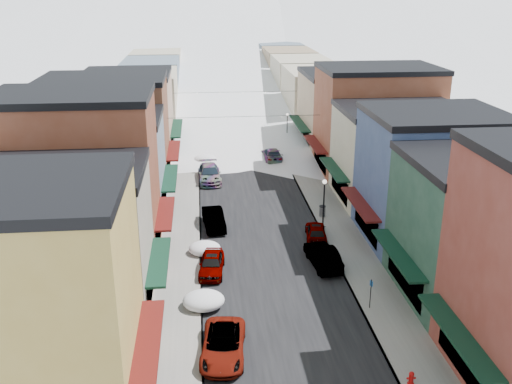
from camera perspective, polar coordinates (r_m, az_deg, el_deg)
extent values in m
cube|color=black|center=(82.41, -2.25, 6.31)|extent=(10.00, 160.00, 0.01)
cube|color=gray|center=(82.28, -6.87, 6.21)|extent=(3.20, 160.00, 0.15)
cube|color=gray|center=(83.03, 2.33, 6.47)|extent=(3.20, 160.00, 0.15)
cube|color=slate|center=(82.25, -5.78, 6.25)|extent=(0.10, 160.00, 0.15)
cube|color=slate|center=(82.83, 1.26, 6.44)|extent=(0.10, 160.00, 0.15)
cube|color=gold|center=(28.97, -22.30, -10.41)|extent=(10.00, 8.50, 11.00)
cube|color=black|center=(26.69, -23.90, 0.37)|extent=(10.20, 8.70, 0.50)
cube|color=#55110E|center=(29.06, -10.72, -14.36)|extent=(1.20, 7.22, 0.15)
cube|color=#B4A590|center=(36.71, -18.59, -5.14)|extent=(10.00, 8.00, 9.00)
cube|color=black|center=(35.05, -19.43, 1.93)|extent=(10.20, 8.20, 0.50)
cube|color=black|center=(36.39, -9.69, -6.82)|extent=(1.20, 6.80, 0.15)
cube|color=brown|center=(43.55, -17.29, 1.08)|extent=(11.00, 8.00, 12.00)
cube|color=black|center=(42.05, -18.16, 9.16)|extent=(11.20, 8.20, 0.50)
cube|color=#55110E|center=(43.67, -9.06, -2.11)|extent=(1.20, 6.80, 0.15)
cube|color=#7A8EA3|center=(51.94, -14.83, 2.29)|extent=(10.00, 9.00, 8.50)
cube|color=black|center=(50.81, -15.28, 7.13)|extent=(10.20, 9.20, 0.50)
cube|color=black|center=(51.64, -8.59, 1.42)|extent=(1.20, 7.65, 0.15)
cube|color=brown|center=(60.40, -14.62, 5.74)|extent=(12.00, 9.00, 10.50)
cube|color=black|center=(59.35, -15.09, 10.89)|extent=(12.20, 9.20, 0.50)
cube|color=#55110E|center=(60.24, -8.23, 4.13)|extent=(1.20, 7.65, 0.15)
cube|color=tan|center=(70.03, -12.61, 7.38)|extent=(10.00, 11.00, 9.50)
cube|color=black|center=(69.15, -12.93, 11.43)|extent=(10.20, 11.20, 0.50)
cube|color=black|center=(69.92, -7.93, 6.35)|extent=(1.20, 9.35, 0.15)
cube|color=black|center=(30.68, 19.54, -13.25)|extent=(1.20, 7.65, 0.15)
cube|color=#214636|center=(39.55, 21.82, -3.72)|extent=(10.00, 9.00, 9.00)
cube|color=black|center=(38.01, 22.73, 2.86)|extent=(10.20, 9.20, 0.50)
cube|color=black|center=(37.88, 13.97, -6.03)|extent=(1.20, 7.65, 0.15)
cube|color=#364C7C|center=(46.96, 17.06, 1.17)|extent=(10.00, 9.00, 10.00)
cube|color=black|center=(45.63, 17.73, 7.42)|extent=(10.20, 9.20, 0.50)
cube|color=#55110E|center=(45.73, 10.34, -1.15)|extent=(1.20, 7.65, 0.15)
cube|color=beige|center=(55.35, 14.02, 3.45)|extent=(11.00, 9.00, 8.50)
cube|color=black|center=(54.29, 14.42, 8.00)|extent=(11.20, 9.20, 0.50)
cube|color=black|center=(53.94, 7.80, 2.27)|extent=(1.20, 7.65, 0.15)
cube|color=brown|center=(63.45, 11.90, 6.86)|extent=(12.00, 9.00, 11.00)
cube|color=black|center=(62.44, 12.28, 12.00)|extent=(12.20, 9.20, 0.50)
cube|color=#55110E|center=(62.37, 5.93, 4.77)|extent=(1.20, 7.65, 0.15)
cube|color=tan|center=(72.78, 8.78, 7.89)|extent=(10.00, 11.00, 9.00)
cube|color=black|center=(71.96, 8.98, 11.59)|extent=(10.20, 11.20, 0.50)
cube|color=black|center=(71.89, 4.37, 6.86)|extent=(1.20, 9.35, 0.15)
cube|color=gray|center=(83.75, -11.05, 8.98)|extent=(9.00, 13.00, 8.00)
cube|color=gray|center=(85.14, 6.17, 9.41)|extent=(9.00, 13.00, 8.00)
cube|color=gray|center=(97.49, -10.36, 10.54)|extent=(9.00, 13.00, 8.00)
cube|color=gray|center=(98.69, 4.52, 10.90)|extent=(9.00, 13.00, 8.00)
cube|color=gray|center=(111.30, -9.84, 11.71)|extent=(9.00, 13.00, 8.00)
cube|color=gray|center=(112.35, 3.26, 12.03)|extent=(9.00, 13.00, 8.00)
cube|color=gray|center=(125.15, -9.43, 12.62)|extent=(9.00, 13.00, 8.00)
cube|color=gray|center=(126.08, 2.27, 12.91)|extent=(9.00, 13.00, 8.00)
cube|color=silver|center=(245.36, -4.77, 16.75)|extent=(360.00, 40.00, 12.00)
cylinder|color=black|center=(61.57, -1.16, 7.55)|extent=(16.40, 0.04, 0.04)
cylinder|color=black|center=(76.25, -2.08, 9.96)|extent=(16.40, 0.04, 0.04)
imported|color=silver|center=(32.67, -3.29, -15.01)|extent=(2.87, 5.31, 1.42)
imported|color=#989B9F|center=(41.14, -4.45, -7.14)|extent=(2.14, 4.36, 1.43)
imported|color=black|center=(48.54, -4.24, -2.70)|extent=(2.06, 4.77, 1.53)
imported|color=#A0A3A8|center=(60.05, -4.67, 1.84)|extent=(2.52, 5.72, 1.63)
imported|color=black|center=(42.24, 6.71, -6.37)|extent=(2.14, 4.92, 1.57)
imported|color=#999BA2|center=(46.47, 6.02, -3.93)|extent=(2.14, 4.21, 1.37)
imported|color=black|center=(67.04, 1.59, 3.77)|extent=(2.23, 5.17, 1.48)
imported|color=gray|center=(77.61, -3.59, 5.96)|extent=(2.13, 4.31, 1.41)
imported|color=white|center=(85.13, -1.40, 7.27)|extent=(3.05, 5.56, 1.48)
cylinder|color=#BC0B0A|center=(31.80, 15.20, -18.04)|extent=(0.35, 0.35, 0.10)
cylinder|color=#BC0B0A|center=(31.64, 15.24, -17.67)|extent=(0.25, 0.25, 0.62)
sphere|color=#BC0B0A|center=(31.43, 15.30, -17.16)|extent=(0.27, 0.27, 0.27)
cylinder|color=#BC0B0A|center=(31.58, 15.26, -17.52)|extent=(0.47, 0.10, 0.10)
cylinder|color=black|center=(37.13, 11.39, -9.94)|extent=(0.05, 0.05, 2.01)
cube|color=#1D549F|center=(36.78, 11.46, -8.95)|extent=(0.13, 0.26, 0.37)
cylinder|color=slate|center=(50.74, 6.65, -1.93)|extent=(0.54, 0.54, 0.93)
cylinder|color=black|center=(50.56, 6.67, -1.42)|extent=(0.58, 0.58, 0.06)
cylinder|color=black|center=(48.24, 6.68, -3.66)|extent=(0.30, 0.30, 0.10)
cylinder|color=black|center=(47.49, 6.78, -1.47)|extent=(0.12, 0.12, 4.07)
sphere|color=white|center=(46.74, 6.88, 1.03)|extent=(0.37, 0.37, 0.37)
cylinder|color=black|center=(74.14, 3.10, 4.90)|extent=(0.28, 0.28, 0.09)
cylinder|color=black|center=(73.69, 3.13, 6.24)|extent=(0.11, 0.11, 3.68)
sphere|color=white|center=(73.25, 3.16, 7.75)|extent=(0.33, 0.33, 0.33)
ellipsoid|color=white|center=(37.01, -5.26, -10.75)|extent=(2.69, 2.27, 1.14)
ellipsoid|color=white|center=(38.19, -4.97, -10.19)|extent=(1.15, 1.03, 0.57)
ellipsoid|color=white|center=(43.89, -5.16, -5.64)|extent=(2.44, 2.06, 1.03)
ellipsoid|color=white|center=(45.08, -4.92, -5.27)|extent=(1.04, 0.94, 0.52)
ellipsoid|color=white|center=(66.21, -5.17, 3.30)|extent=(2.52, 2.13, 1.07)
ellipsoid|color=white|center=(67.44, -5.00, 3.38)|extent=(1.08, 0.97, 0.54)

